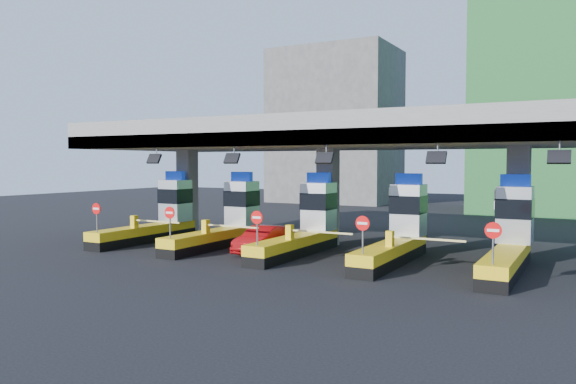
% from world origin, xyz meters
% --- Properties ---
extents(ground, '(120.00, 120.00, 0.00)m').
position_xyz_m(ground, '(0.00, 0.00, 0.00)').
color(ground, black).
rests_on(ground, ground).
extents(toll_canopy, '(28.00, 12.09, 7.00)m').
position_xyz_m(toll_canopy, '(0.00, 2.87, 6.13)').
color(toll_canopy, slate).
rests_on(toll_canopy, ground).
extents(toll_lane_far_left, '(4.43, 8.00, 4.16)m').
position_xyz_m(toll_lane_far_left, '(-10.00, 0.28, 1.40)').
color(toll_lane_far_left, black).
rests_on(toll_lane_far_left, ground).
extents(toll_lane_left, '(4.43, 8.00, 4.16)m').
position_xyz_m(toll_lane_left, '(-5.00, 0.28, 1.40)').
color(toll_lane_left, black).
rests_on(toll_lane_left, ground).
extents(toll_lane_center, '(4.43, 8.00, 4.16)m').
position_xyz_m(toll_lane_center, '(0.00, 0.28, 1.40)').
color(toll_lane_center, black).
rests_on(toll_lane_center, ground).
extents(toll_lane_right, '(4.43, 8.00, 4.16)m').
position_xyz_m(toll_lane_right, '(5.00, 0.28, 1.40)').
color(toll_lane_right, black).
rests_on(toll_lane_right, ground).
extents(toll_lane_far_right, '(4.43, 8.00, 4.16)m').
position_xyz_m(toll_lane_far_right, '(10.00, 0.28, 1.40)').
color(toll_lane_far_right, black).
rests_on(toll_lane_far_right, ground).
extents(bg_building_concrete, '(14.00, 10.00, 18.00)m').
position_xyz_m(bg_building_concrete, '(-14.00, 36.00, 9.00)').
color(bg_building_concrete, '#4C4C49').
rests_on(bg_building_concrete, ground).
extents(red_car, '(1.66, 4.27, 1.38)m').
position_xyz_m(red_car, '(-1.93, -0.93, 0.69)').
color(red_car, '#9B0B0E').
rests_on(red_car, ground).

